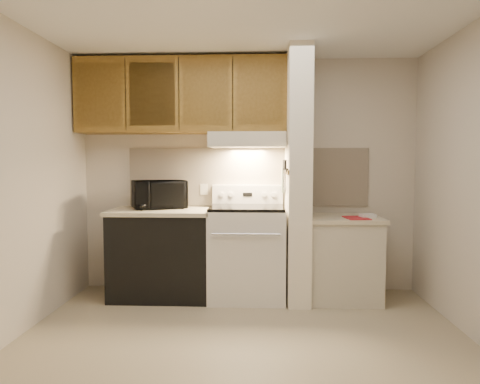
{
  "coord_description": "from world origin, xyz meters",
  "views": [
    {
      "loc": [
        0.11,
        -3.17,
        1.39
      ],
      "look_at": [
        -0.05,
        0.75,
        1.12
      ],
      "focal_mm": 32.0,
      "sensor_mm": 36.0,
      "label": 1
    }
  ],
  "objects": [
    {
      "name": "floor",
      "position": [
        0.0,
        0.0,
        0.0
      ],
      "size": [
        3.6,
        3.6,
        0.0
      ],
      "primitive_type": "plane",
      "color": "tan",
      "rests_on": "ground"
    },
    {
      "name": "ceiling",
      "position": [
        0.0,
        0.0,
        2.5
      ],
      "size": [
        3.6,
        3.6,
        0.0
      ],
      "primitive_type": "plane",
      "rotation": [
        3.14,
        0.0,
        0.0
      ],
      "color": "white",
      "rests_on": "wall_back"
    },
    {
      "name": "wall_back",
      "position": [
        0.0,
        1.5,
        1.25
      ],
      "size": [
        3.6,
        2.5,
        0.02
      ],
      "primitive_type": "cube",
      "rotation": [
        1.57,
        0.0,
        0.0
      ],
      "color": "beige",
      "rests_on": "floor"
    },
    {
      "name": "wall_left",
      "position": [
        -1.8,
        0.0,
        1.25
      ],
      "size": [
        0.02,
        3.0,
        2.5
      ],
      "primitive_type": "cube",
      "color": "beige",
      "rests_on": "floor"
    },
    {
      "name": "backsplash",
      "position": [
        0.0,
        1.49,
        1.24
      ],
      "size": [
        2.6,
        0.02,
        0.63
      ],
      "primitive_type": "cube",
      "color": "#FBE5C7",
      "rests_on": "wall_back"
    },
    {
      "name": "range_body",
      "position": [
        0.0,
        1.16,
        0.46
      ],
      "size": [
        0.76,
        0.65,
        0.92
      ],
      "primitive_type": "cube",
      "color": "silver",
      "rests_on": "floor"
    },
    {
      "name": "oven_window",
      "position": [
        0.0,
        0.84,
        0.5
      ],
      "size": [
        0.5,
        0.01,
        0.3
      ],
      "primitive_type": "cube",
      "color": "black",
      "rests_on": "range_body"
    },
    {
      "name": "oven_handle",
      "position": [
        0.0,
        0.8,
        0.72
      ],
      "size": [
        0.65,
        0.02,
        0.02
      ],
      "primitive_type": "cylinder",
      "rotation": [
        0.0,
        1.57,
        0.0
      ],
      "color": "silver",
      "rests_on": "range_body"
    },
    {
      "name": "cooktop",
      "position": [
        0.0,
        1.16,
        0.94
      ],
      "size": [
        0.74,
        0.64,
        0.03
      ],
      "primitive_type": "cube",
      "color": "black",
      "rests_on": "range_body"
    },
    {
      "name": "range_backguard",
      "position": [
        0.0,
        1.44,
        1.05
      ],
      "size": [
        0.76,
        0.08,
        0.2
      ],
      "primitive_type": "cube",
      "color": "silver",
      "rests_on": "range_body"
    },
    {
      "name": "range_display",
      "position": [
        0.0,
        1.4,
        1.05
      ],
      "size": [
        0.1,
        0.01,
        0.04
      ],
      "primitive_type": "cube",
      "color": "black",
      "rests_on": "range_backguard"
    },
    {
      "name": "range_knob_left_outer",
      "position": [
        -0.28,
        1.4,
        1.05
      ],
      "size": [
        0.05,
        0.02,
        0.05
      ],
      "primitive_type": "cylinder",
      "rotation": [
        1.57,
        0.0,
        0.0
      ],
      "color": "silver",
      "rests_on": "range_backguard"
    },
    {
      "name": "range_knob_left_inner",
      "position": [
        -0.18,
        1.4,
        1.05
      ],
      "size": [
        0.05,
        0.02,
        0.05
      ],
      "primitive_type": "cylinder",
      "rotation": [
        1.57,
        0.0,
        0.0
      ],
      "color": "silver",
      "rests_on": "range_backguard"
    },
    {
      "name": "range_knob_right_inner",
      "position": [
        0.18,
        1.4,
        1.05
      ],
      "size": [
        0.05,
        0.02,
        0.05
      ],
      "primitive_type": "cylinder",
      "rotation": [
        1.57,
        0.0,
        0.0
      ],
      "color": "silver",
      "rests_on": "range_backguard"
    },
    {
      "name": "range_knob_right_outer",
      "position": [
        0.28,
        1.4,
        1.05
      ],
      "size": [
        0.05,
        0.02,
        0.05
      ],
      "primitive_type": "cylinder",
      "rotation": [
        1.57,
        0.0,
        0.0
      ],
      "color": "silver",
      "rests_on": "range_backguard"
    },
    {
      "name": "dishwasher_front",
      "position": [
        -0.88,
        1.17,
        0.43
      ],
      "size": [
        1.0,
        0.63,
        0.87
      ],
      "primitive_type": "cube",
      "color": "black",
      "rests_on": "floor"
    },
    {
      "name": "left_countertop",
      "position": [
        -0.88,
        1.17,
        0.89
      ],
      "size": [
        1.04,
        0.67,
        0.04
      ],
      "primitive_type": "cube",
      "color": "beige",
      "rests_on": "dishwasher_front"
    },
    {
      "name": "spoon_rest",
      "position": [
        -1.05,
        1.36,
        0.92
      ],
      "size": [
        0.23,
        0.09,
        0.02
      ],
      "primitive_type": "cube",
      "rotation": [
        0.0,
        0.0,
        -0.08
      ],
      "color": "black",
      "rests_on": "left_countertop"
    },
    {
      "name": "teal_jar",
      "position": [
        -0.83,
        1.39,
        0.96
      ],
      "size": [
        0.13,
        0.13,
        0.11
      ],
      "primitive_type": "cylinder",
      "rotation": [
        0.0,
        0.0,
        0.41
      ],
      "color": "#2A5B52",
      "rests_on": "left_countertop"
    },
    {
      "name": "outlet",
      "position": [
        -0.48,
        1.48,
        1.1
      ],
      "size": [
        0.08,
        0.01,
        0.12
      ],
      "primitive_type": "cube",
      "color": "beige",
      "rests_on": "backsplash"
    },
    {
      "name": "microwave",
      "position": [
        -0.93,
        1.28,
        1.06
      ],
      "size": [
        0.63,
        0.55,
        0.29
      ],
      "primitive_type": "imported",
      "rotation": [
        0.0,
        0.0,
        0.43
      ],
      "color": "black",
      "rests_on": "left_countertop"
    },
    {
      "name": "partition_pillar",
      "position": [
        0.51,
        1.15,
        1.25
      ],
      "size": [
        0.22,
        0.7,
        2.5
      ],
      "primitive_type": "cube",
      "color": "white",
      "rests_on": "floor"
    },
    {
      "name": "pillar_trim",
      "position": [
        0.39,
        1.15,
        1.3
      ],
      "size": [
        0.01,
        0.7,
        0.04
      ],
      "primitive_type": "cube",
      "color": "brown",
      "rests_on": "partition_pillar"
    },
    {
      "name": "knife_strip",
      "position": [
        0.39,
        1.1,
        1.32
      ],
      "size": [
        0.02,
        0.42,
        0.04
      ],
      "primitive_type": "cube",
      "color": "black",
      "rests_on": "partition_pillar"
    },
    {
      "name": "knife_blade_a",
      "position": [
        0.38,
        0.93,
        1.22
      ],
      "size": [
        0.01,
        0.03,
        0.16
      ],
      "primitive_type": "cube",
      "color": "silver",
      "rests_on": "knife_strip"
    },
    {
      "name": "knife_handle_a",
      "position": [
        0.38,
        0.95,
        1.37
      ],
      "size": [
        0.02,
        0.02,
        0.1
      ],
      "primitive_type": "cylinder",
      "color": "black",
      "rests_on": "knife_strip"
    },
    {
      "name": "knife_blade_b",
      "position": [
        0.38,
        1.03,
        1.21
      ],
      "size": [
        0.01,
        0.04,
        0.18
      ],
      "primitive_type": "cube",
      "color": "silver",
      "rests_on": "knife_strip"
    },
    {
      "name": "knife_handle_b",
      "position": [
        0.38,
        1.02,
        1.37
      ],
      "size": [
        0.02,
        0.02,
        0.1
      ],
      "primitive_type": "cylinder",
      "color": "black",
      "rests_on": "knife_strip"
    },
    {
      "name": "knife_blade_c",
      "position": [
        0.38,
        1.1,
        1.2
      ],
      "size": [
        0.01,
        0.04,
        0.2
      ],
      "primitive_type": "cube",
      "color": "silver",
      "rests_on": "knife_strip"
    },
    {
      "name": "knife_handle_c",
      "position": [
        0.38,
        1.1,
        1.37
      ],
      "size": [
        0.02,
        0.02,
        0.1
      ],
      "primitive_type": "cylinder",
      "color": "black",
      "rests_on": "knife_strip"
    },
    {
      "name": "knife_blade_d",
      "position": [
        0.38,
        1.17,
        1.22
      ],
      "size": [
        0.01,
        0.04,
        0.16
      ],
      "primitive_type": "cube",
      "color": "silver",
      "rests_on": "knife_strip"
    },
    {
      "name": "knife_handle_d",
      "position": [
        0.38,
        1.18,
        1.37
      ],
      "size": [
        0.02,
        0.02,
        0.1
      ],
      "primitive_type": "cylinder",
      "color": "black",
      "rests_on": "knife_strip"
    },
    {
      "name": "knife_blade_e",
      "position": [
        0.38,
        1.26,
        1.21
      ],
      "size": [
        0.01,
        0.04,
        0.18
      ],
      "primitive_type": "cube",
      "color": "silver",
      "rests_on": "knife_strip"
    },
    {
      "name": "knife_handle_e",
      "position": [
        0.38,
        1.26,
        1.37
      ],
      "size": [
        0.02,
        0.02,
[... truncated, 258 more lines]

